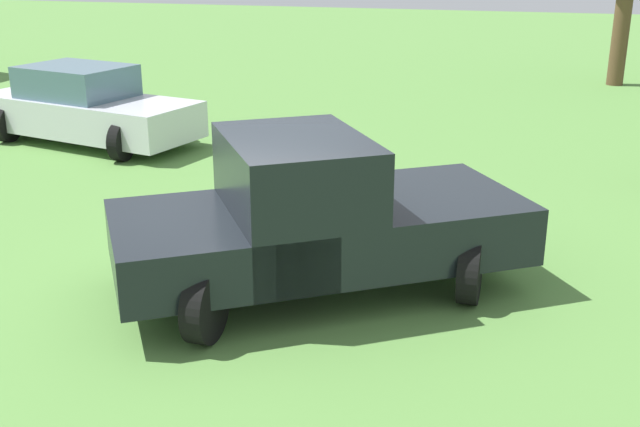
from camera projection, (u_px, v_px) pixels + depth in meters
name	position (u px, v px, depth m)	size (l,w,h in m)	color
ground_plane	(263.00, 285.00, 8.89)	(80.00, 80.00, 0.00)	#54843D
pickup_truck	(310.00, 213.00, 8.49)	(4.15, 4.82, 1.78)	black
sedan_far	(86.00, 107.00, 15.09)	(2.74, 4.75, 1.49)	black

